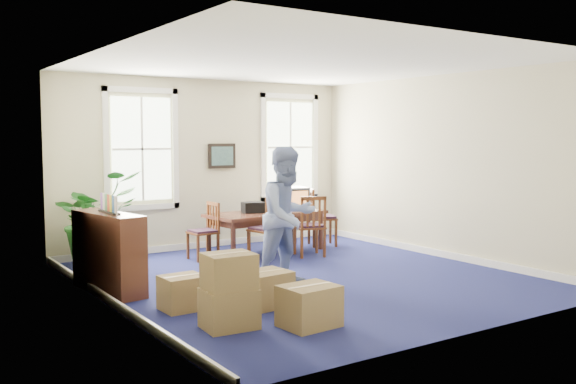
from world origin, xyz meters
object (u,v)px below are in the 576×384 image
credenza (109,253)px  cardboard_boxes (242,284)px  crt_tv (294,198)px  chair_near_left (267,229)px  conference_table (266,232)px  potted_plant (96,218)px  man (288,216)px

credenza → cardboard_boxes: bearing=-80.2°
crt_tv → credenza: (-4.04, -1.45, -0.41)m
crt_tv → chair_near_left: bearing=-136.7°
conference_table → potted_plant: potted_plant is taller
crt_tv → man: bearing=-118.5°
conference_table → man: (-1.08, -2.35, 0.62)m
chair_near_left → credenza: (-2.95, -0.65, -0.02)m
crt_tv → chair_near_left: crt_tv is taller
conference_table → cardboard_boxes: size_ratio=1.40×
conference_table → crt_tv: crt_tv is taller
conference_table → credenza: 3.67m
chair_near_left → crt_tv: bearing=-155.2°
man → conference_table: bearing=58.0°
crt_tv → cardboard_boxes: size_ratio=0.33×
chair_near_left → cardboard_boxes: chair_near_left is taller
conference_table → credenza: credenza is taller
man → cardboard_boxes: man is taller
cardboard_boxes → chair_near_left: bearing=53.6°
man → cardboard_boxes: size_ratio=1.28×
man → crt_tv: bearing=47.0°
crt_tv → credenza: 4.31m
man → credenza: bearing=150.2°
man → cardboard_boxes: (-1.51, -1.30, -0.55)m
credenza → cardboard_boxes: size_ratio=0.89×
man → potted_plant: 3.45m
conference_table → chair_near_left: (-0.45, -0.74, 0.19)m
potted_plant → conference_table: bearing=-10.0°
man → potted_plant: bearing=116.0°
potted_plant → chair_near_left: bearing=-26.6°
conference_table → crt_tv: bearing=-0.4°
conference_table → man: size_ratio=1.10×
crt_tv → chair_near_left: size_ratio=0.46×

